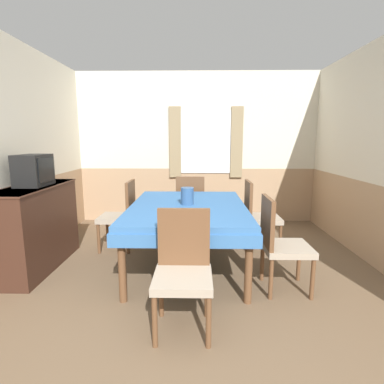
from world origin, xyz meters
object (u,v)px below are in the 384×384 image
object	(u,v)px
chair_left_far	(122,213)
chair_right_far	(258,214)
sideboard	(36,227)
chair_head_near	(183,267)
dining_table	(188,214)
chair_head_window	(190,204)
chair_right_near	(280,241)
vase	(187,196)
tv	(34,170)

from	to	relation	value
chair_left_far	chair_right_far	world-z (taller)	same
chair_left_far	sideboard	size ratio (longest dim) A/B	0.73
chair_right_far	chair_head_near	bearing A→B (deg)	-28.19
dining_table	chair_head_window	size ratio (longest dim) A/B	1.94
chair_head_window	chair_right_near	world-z (taller)	same
vase	sideboard	bearing A→B (deg)	-176.60
chair_left_far	vase	bearing A→B (deg)	-119.76
chair_left_far	chair_right_near	world-z (taller)	same
chair_head_near	sideboard	distance (m)	2.03
dining_table	vase	xyz separation A→B (m)	(-0.01, 0.03, 0.20)
chair_right_far	chair_right_near	bearing A→B (deg)	0.00
dining_table	chair_head_window	bearing A→B (deg)	90.00
chair_right_far	sideboard	distance (m)	2.70
chair_right_near	tv	bearing A→B (deg)	-101.11
sideboard	dining_table	bearing A→B (deg)	2.29
chair_head_window	tv	bearing A→B (deg)	-145.65
sideboard	tv	bearing A→B (deg)	75.93
sideboard	chair_right_far	bearing A→B (deg)	13.16
dining_table	chair_right_near	world-z (taller)	chair_right_near
chair_head_window	chair_left_far	size ratio (longest dim) A/B	1.00
chair_right_far	chair_right_near	size ratio (longest dim) A/B	1.00
dining_table	sideboard	xyz separation A→B (m)	(-1.73, -0.07, -0.14)
chair_right_far	sideboard	xyz separation A→B (m)	(-2.63, -0.62, -0.01)
chair_left_far	sideboard	distance (m)	1.03
chair_head_window	tv	xyz separation A→B (m)	(-1.72, -1.17, 0.63)
chair_head_window	sideboard	world-z (taller)	sideboard
chair_left_far	chair_right_near	xyz separation A→B (m)	(1.81, -1.09, 0.00)
chair_head_window	chair_head_near	size ratio (longest dim) A/B	1.00
chair_head_near	chair_right_near	world-z (taller)	same
chair_head_near	sideboard	size ratio (longest dim) A/B	0.73
sideboard	tv	xyz separation A→B (m)	(0.01, 0.04, 0.64)
chair_left_far	chair_right_far	size ratio (longest dim) A/B	1.00
chair_right_near	tv	xyz separation A→B (m)	(-2.62, 0.52, 0.63)
dining_table	chair_head_window	world-z (taller)	chair_head_window
chair_left_far	tv	world-z (taller)	tv
chair_right_far	tv	size ratio (longest dim) A/B	2.26
dining_table	chair_head_window	distance (m)	1.15
chair_head_window	tv	world-z (taller)	tv
chair_right_far	chair_right_near	distance (m)	1.09
chair_head_near	vase	world-z (taller)	chair_head_near
chair_right_far	dining_table	bearing A→B (deg)	-58.89
chair_left_far	dining_table	bearing A→B (deg)	-121.11
chair_head_window	chair_head_near	bearing A→B (deg)	-90.00
chair_left_far	sideboard	bearing A→B (deg)	126.84
chair_left_far	vase	xyz separation A→B (m)	(0.90, -0.51, 0.33)
tv	vase	distance (m)	1.74
chair_head_window	chair_head_near	distance (m)	2.29
dining_table	chair_left_far	world-z (taller)	chair_left_far
chair_head_window	chair_right_near	xyz separation A→B (m)	(0.91, -1.69, 0.00)
chair_head_near	sideboard	xyz separation A→B (m)	(-1.73, 1.07, -0.01)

